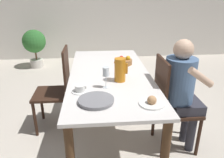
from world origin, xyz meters
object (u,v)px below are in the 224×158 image
object	(u,v)px
bread_plate	(152,102)
potted_plant	(34,44)
chair_opposite	(58,88)
fruit_bowl	(125,61)
chair_person_side	(170,103)
serving_tray	(96,100)
teacup_near_person	(80,89)
wine_glass_water	(106,73)
person_seated	(182,87)
red_pitcher	(120,70)

from	to	relation	value
bread_plate	potted_plant	size ratio (longest dim) A/B	0.24
chair_opposite	potted_plant	distance (m)	2.51
fruit_bowl	chair_person_side	bearing A→B (deg)	-54.22
fruit_bowl	serving_tray	bearing A→B (deg)	-111.24
chair_person_side	teacup_near_person	bearing A→B (deg)	-79.91
wine_glass_water	person_seated	bearing A→B (deg)	5.32
chair_opposite	person_seated	distance (m)	1.42
red_pitcher	person_seated	bearing A→B (deg)	-6.99
person_seated	bread_plate	world-z (taller)	person_seated
teacup_near_person	potted_plant	world-z (taller)	teacup_near_person
red_pitcher	serving_tray	distance (m)	0.50
person_seated	potted_plant	distance (m)	3.59
teacup_near_person	bread_plate	bearing A→B (deg)	-26.07
person_seated	teacup_near_person	bearing A→B (deg)	-82.00
chair_opposite	fruit_bowl	distance (m)	0.86
chair_opposite	person_seated	xyz separation A→B (m)	(1.31, -0.51, 0.19)
person_seated	red_pitcher	distance (m)	0.65
chair_person_side	teacup_near_person	distance (m)	0.96
person_seated	wine_glass_water	distance (m)	0.80
serving_tray	person_seated	bearing A→B (deg)	22.04
red_pitcher	chair_person_side	bearing A→B (deg)	-6.04
chair_person_side	potted_plant	size ratio (longest dim) A/B	1.22
teacup_near_person	fruit_bowl	world-z (taller)	fruit_bowl
teacup_near_person	serving_tray	size ratio (longest dim) A/B	0.52
red_pitcher	fruit_bowl	bearing A→B (deg)	76.84
person_seated	potted_plant	world-z (taller)	person_seated
person_seated	red_pitcher	bearing A→B (deg)	-96.99
chair_opposite	wine_glass_water	size ratio (longest dim) A/B	5.07
chair_opposite	serving_tray	world-z (taller)	chair_opposite
person_seated	fruit_bowl	world-z (taller)	person_seated
chair_opposite	fruit_bowl	xyz separation A→B (m)	(0.81, 0.08, 0.29)
wine_glass_water	potted_plant	distance (m)	3.27
wine_glass_water	fruit_bowl	size ratio (longest dim) A/B	1.12
red_pitcher	bread_plate	distance (m)	0.54
person_seated	teacup_near_person	xyz separation A→B (m)	(-1.00, -0.14, 0.09)
fruit_bowl	red_pitcher	bearing A→B (deg)	-103.16
wine_glass_water	chair_person_side	bearing A→B (deg)	7.80
person_seated	bread_plate	size ratio (longest dim) A/B	5.90
red_pitcher	fruit_bowl	world-z (taller)	red_pitcher
chair_person_side	person_seated	size ratio (longest dim) A/B	0.84
wine_glass_water	teacup_near_person	bearing A→B (deg)	-163.61
red_pitcher	teacup_near_person	size ratio (longest dim) A/B	1.54
person_seated	wine_glass_water	size ratio (longest dim) A/B	6.03
teacup_near_person	potted_plant	bearing A→B (deg)	110.80
chair_opposite	teacup_near_person	distance (m)	0.77
chair_opposite	red_pitcher	xyz separation A→B (m)	(0.69, -0.43, 0.37)
wine_glass_water	fruit_bowl	bearing A→B (deg)	67.91
serving_tray	wine_glass_water	bearing A→B (deg)	70.79
potted_plant	fruit_bowl	bearing A→B (deg)	-54.27
bread_plate	teacup_near_person	bearing A→B (deg)	153.93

